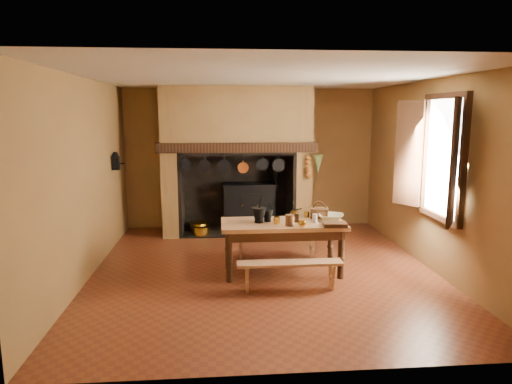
# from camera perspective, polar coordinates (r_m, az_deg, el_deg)

# --- Properties ---
(floor) EXTENTS (5.50, 5.50, 0.00)m
(floor) POSITION_cam_1_polar(r_m,az_deg,el_deg) (6.89, 0.98, -9.72)
(floor) COLOR #632D17
(floor) RESTS_ON ground
(ceiling) EXTENTS (5.50, 5.50, 0.00)m
(ceiling) POSITION_cam_1_polar(r_m,az_deg,el_deg) (6.52, 1.06, 14.17)
(ceiling) COLOR silver
(ceiling) RESTS_ON back_wall
(back_wall) EXTENTS (5.00, 0.02, 2.80)m
(back_wall) POSITION_cam_1_polar(r_m,az_deg,el_deg) (9.28, -0.71, 4.20)
(back_wall) COLOR olive
(back_wall) RESTS_ON floor
(wall_left) EXTENTS (0.02, 5.50, 2.80)m
(wall_left) POSITION_cam_1_polar(r_m,az_deg,el_deg) (6.78, -20.50, 1.52)
(wall_left) COLOR olive
(wall_left) RESTS_ON floor
(wall_right) EXTENTS (0.02, 5.50, 2.80)m
(wall_right) POSITION_cam_1_polar(r_m,az_deg,el_deg) (7.25, 21.08, 1.99)
(wall_right) COLOR olive
(wall_right) RESTS_ON floor
(wall_front) EXTENTS (5.00, 0.02, 2.80)m
(wall_front) POSITION_cam_1_polar(r_m,az_deg,el_deg) (3.88, 5.15, -3.67)
(wall_front) COLOR olive
(wall_front) RESTS_ON floor
(chimney_breast) EXTENTS (2.95, 0.96, 2.80)m
(chimney_breast) POSITION_cam_1_polar(r_m,az_deg,el_deg) (8.80, -2.47, 6.58)
(chimney_breast) COLOR olive
(chimney_breast) RESTS_ON floor
(iron_range) EXTENTS (1.12, 0.55, 1.60)m
(iron_range) POSITION_cam_1_polar(r_m,az_deg,el_deg) (9.12, -0.83, -1.72)
(iron_range) COLOR black
(iron_range) RESTS_ON floor
(hearth_pans) EXTENTS (0.51, 0.62, 0.20)m
(hearth_pans) POSITION_cam_1_polar(r_m,az_deg,el_deg) (8.97, -7.17, -4.55)
(hearth_pans) COLOR gold
(hearth_pans) RESTS_ON floor
(hanging_pans) EXTENTS (1.92, 0.29, 0.27)m
(hanging_pans) POSITION_cam_1_polar(r_m,az_deg,el_deg) (8.34, -2.58, 3.28)
(hanging_pans) COLOR black
(hanging_pans) RESTS_ON chimney_breast
(onion_string) EXTENTS (0.12, 0.10, 0.46)m
(onion_string) POSITION_cam_1_polar(r_m,az_deg,el_deg) (8.48, 6.53, 3.13)
(onion_string) COLOR #AC5A1F
(onion_string) RESTS_ON chimney_breast
(herb_bunch) EXTENTS (0.20, 0.20, 0.35)m
(herb_bunch) POSITION_cam_1_polar(r_m,az_deg,el_deg) (8.51, 7.72, 3.47)
(herb_bunch) COLOR #4C5629
(herb_bunch) RESTS_ON chimney_breast
(window) EXTENTS (0.39, 1.75, 1.76)m
(window) POSITION_cam_1_polar(r_m,az_deg,el_deg) (6.80, 21.54, 4.03)
(window) COLOR white
(window) RESTS_ON wall_right
(wall_coffee_mill) EXTENTS (0.23, 0.16, 0.31)m
(wall_coffee_mill) POSITION_cam_1_polar(r_m,az_deg,el_deg) (8.24, -17.15, 3.88)
(wall_coffee_mill) COLOR black
(wall_coffee_mill) RESTS_ON wall_left
(work_table) EXTENTS (1.77, 0.78, 0.76)m
(work_table) POSITION_cam_1_polar(r_m,az_deg,el_deg) (6.60, 3.38, -4.78)
(work_table) COLOR tan
(work_table) RESTS_ON floor
(bench_front) EXTENTS (1.38, 0.24, 0.39)m
(bench_front) POSITION_cam_1_polar(r_m,az_deg,el_deg) (6.07, 4.25, -9.58)
(bench_front) COLOR tan
(bench_front) RESTS_ON floor
(bench_back) EXTENTS (1.42, 0.25, 0.40)m
(bench_back) POSITION_cam_1_polar(r_m,az_deg,el_deg) (7.34, 2.59, -6.05)
(bench_back) COLOR tan
(bench_back) RESTS_ON floor
(mortar_large) EXTENTS (0.22, 0.22, 0.37)m
(mortar_large) POSITION_cam_1_polar(r_m,az_deg,el_deg) (6.50, 0.38, -2.78)
(mortar_large) COLOR black
(mortar_large) RESTS_ON work_table
(mortar_small) EXTENTS (0.17, 0.17, 0.29)m
(mortar_small) POSITION_cam_1_polar(r_m,az_deg,el_deg) (6.57, 1.46, -2.88)
(mortar_small) COLOR black
(mortar_small) RESTS_ON work_table
(coffee_grinder) EXTENTS (0.18, 0.15, 0.20)m
(coffee_grinder) POSITION_cam_1_polar(r_m,az_deg,el_deg) (6.59, 4.83, -3.06)
(coffee_grinder) COLOR #361C11
(coffee_grinder) RESTS_ON work_table
(brass_mug_a) EXTENTS (0.11, 0.11, 0.10)m
(brass_mug_a) POSITION_cam_1_polar(r_m,az_deg,el_deg) (6.45, 2.62, -3.55)
(brass_mug_a) COLOR gold
(brass_mug_a) RESTS_ON work_table
(brass_mug_b) EXTENTS (0.08, 0.08, 0.09)m
(brass_mug_b) POSITION_cam_1_polar(r_m,az_deg,el_deg) (6.88, 6.36, -2.80)
(brass_mug_b) COLOR gold
(brass_mug_b) RESTS_ON work_table
(mixing_bowl) EXTENTS (0.46, 0.46, 0.09)m
(mixing_bowl) POSITION_cam_1_polar(r_m,az_deg,el_deg) (6.76, 9.35, -3.11)
(mixing_bowl) COLOR #B8B48D
(mixing_bowl) RESTS_ON work_table
(stoneware_crock) EXTENTS (0.17, 0.17, 0.16)m
(stoneware_crock) POSITION_cam_1_polar(r_m,az_deg,el_deg) (6.34, 4.24, -3.55)
(stoneware_crock) COLOR brown
(stoneware_crock) RESTS_ON work_table
(glass_jar) EXTENTS (0.09, 0.09, 0.13)m
(glass_jar) POSITION_cam_1_polar(r_m,az_deg,el_deg) (6.57, 7.36, -3.26)
(glass_jar) COLOR beige
(glass_jar) RESTS_ON work_table
(wicker_basket) EXTENTS (0.30, 0.25, 0.25)m
(wicker_basket) POSITION_cam_1_polar(r_m,az_deg,el_deg) (6.88, 7.93, -2.55)
(wicker_basket) COLOR #4F2A17
(wicker_basket) RESTS_ON work_table
(wooden_tray) EXTENTS (0.35, 0.26, 0.06)m
(wooden_tray) POSITION_cam_1_polar(r_m,az_deg,el_deg) (6.40, 9.83, -4.01)
(wooden_tray) COLOR #361C11
(wooden_tray) RESTS_ON work_table
(brass_cup) EXTENTS (0.15, 0.15, 0.09)m
(brass_cup) POSITION_cam_1_polar(r_m,az_deg,el_deg) (6.30, 5.80, -3.99)
(brass_cup) COLOR gold
(brass_cup) RESTS_ON work_table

